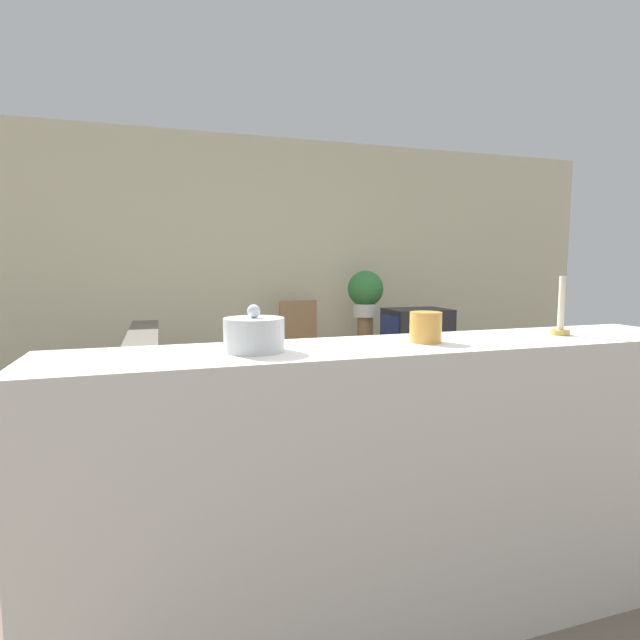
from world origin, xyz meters
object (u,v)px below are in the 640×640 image
Objects in this scene: television at (416,332)px; wooden_chair at (301,345)px; couch at (194,415)px; decorative_bowl at (254,334)px; potted_plant at (365,292)px.

television is 0.62× the size of wooden_chair.
decorative_bowl is (0.08, -1.88, 0.80)m from couch.
wooden_chair is at bearing 179.75° from potted_plant.
television is at bearing 52.55° from decorative_bowl.
television is 1.17m from wooden_chair.
television is (2.16, 0.83, 0.38)m from couch.
potted_plant is at bearing 116.57° from television.
decorative_bowl reaches higher than wooden_chair.
decorative_bowl is (-2.07, -2.71, 0.42)m from television.
couch is 3.67× the size of potted_plant.
potted_plant is 3.74m from decorative_bowl.
decorative_bowl is at bearing -127.45° from television.
couch is at bearing 92.51° from decorative_bowl.
television is at bearing -63.43° from potted_plant.
wooden_chair reaches higher than couch.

